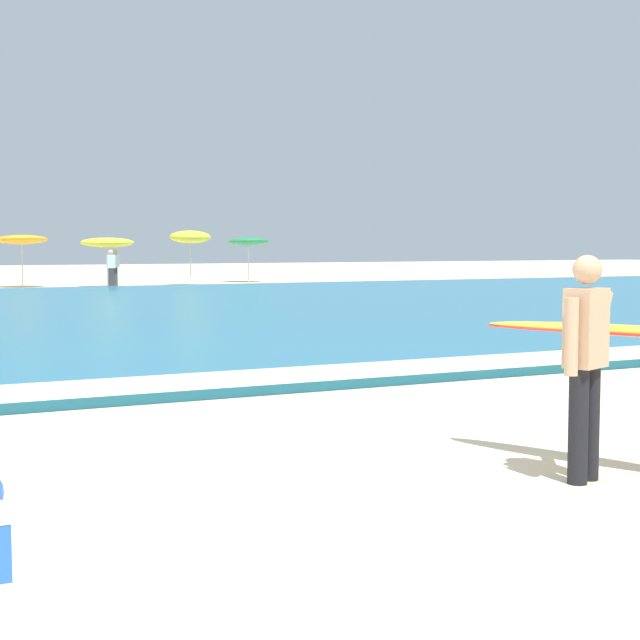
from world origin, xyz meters
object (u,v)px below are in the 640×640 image
at_px(beach_umbrella_5, 22,240).
at_px(beachgoer_near_row_mid, 111,268).
at_px(surfer_with_board, 600,345).
at_px(beach_umbrella_8, 249,241).
at_px(beach_umbrella_7, 190,237).
at_px(beachgoer_near_row_left, 115,267).
at_px(beach_umbrella_6, 107,243).

relative_size(beach_umbrella_5, beachgoer_near_row_mid, 1.42).
distance_m(surfer_with_board, beach_umbrella_8, 39.31).
relative_size(beach_umbrella_7, beachgoer_near_row_mid, 1.54).
xyz_separation_m(surfer_with_board, beachgoer_near_row_left, (5.17, 34.43, -0.19)).
distance_m(beach_umbrella_5, beach_umbrella_6, 3.56).
xyz_separation_m(beach_umbrella_6, beach_umbrella_7, (3.66, 0.08, 0.25)).
relative_size(beach_umbrella_7, beach_umbrella_8, 1.12).
xyz_separation_m(surfer_with_board, beach_umbrella_6, (4.95, 34.79, 0.85)).
xyz_separation_m(beach_umbrella_7, beachgoer_near_row_mid, (-3.88, -1.46, -1.28)).
distance_m(surfer_with_board, beachgoer_near_row_mid, 33.74).
height_order(beach_umbrella_8, beachgoer_near_row_left, beach_umbrella_8).
height_order(beach_umbrella_5, beach_umbrella_6, beach_umbrella_5).
bearing_deg(beach_umbrella_8, beach_umbrella_7, -146.82).
bearing_deg(beach_umbrella_5, surfer_with_board, -92.73).
height_order(beach_umbrella_7, beachgoer_near_row_mid, beach_umbrella_7).
bearing_deg(beach_umbrella_7, beach_umbrella_8, 33.18).
height_order(surfer_with_board, beach_umbrella_8, beach_umbrella_8).
xyz_separation_m(beach_umbrella_8, beachgoer_near_row_mid, (-7.62, -3.90, -1.09)).
height_order(beach_umbrella_6, beach_umbrella_8, beach_umbrella_8).
distance_m(beach_umbrella_5, beachgoer_near_row_left, 4.09).
distance_m(beach_umbrella_8, beachgoer_near_row_left, 7.81).
bearing_deg(beachgoer_near_row_left, beach_umbrella_5, 151.28).
bearing_deg(beach_umbrella_7, surfer_with_board, -103.88).
relative_size(beach_umbrella_6, beachgoer_near_row_left, 1.41).
bearing_deg(beachgoer_near_row_mid, beach_umbrella_6, 80.92).
xyz_separation_m(beach_umbrella_6, beachgoer_near_row_left, (0.22, -0.36, -1.03)).
bearing_deg(beach_umbrella_8, beach_umbrella_5, -174.61).
distance_m(surfer_with_board, beach_umbrella_7, 35.93).
bearing_deg(beachgoer_near_row_left, surfer_with_board, -98.54).
bearing_deg(beach_umbrella_6, beach_umbrella_5, 154.74).
xyz_separation_m(beach_umbrella_5, beachgoer_near_row_left, (3.44, -1.88, -1.15)).
bearing_deg(beach_umbrella_6, beachgoer_near_row_mid, -99.08).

